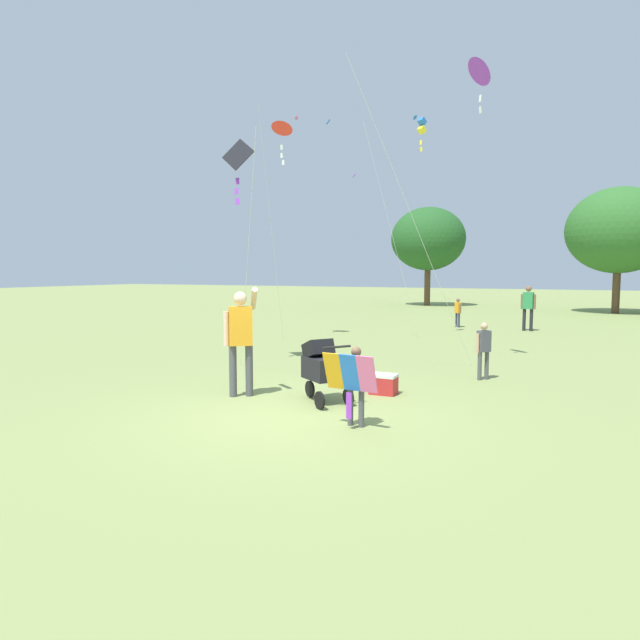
# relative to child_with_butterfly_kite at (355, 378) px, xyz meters

# --- Properties ---
(ground_plane) EXTENTS (120.00, 120.00, 0.00)m
(ground_plane) POSITION_rel_child_with_butterfly_kite_xyz_m (-1.00, 0.14, -0.67)
(ground_plane) COLOR #849351
(child_with_butterfly_kite) EXTENTS (0.77, 0.40, 1.10)m
(child_with_butterfly_kite) POSITION_rel_child_with_butterfly_kite_xyz_m (0.00, 0.00, 0.00)
(child_with_butterfly_kite) COLOR #4C4C51
(child_with_butterfly_kite) RESTS_ON ground
(person_adult_flyer) EXTENTS (0.54, 0.71, 1.86)m
(person_adult_flyer) POSITION_rel_child_with_butterfly_kite_xyz_m (-2.42, 0.91, 0.40)
(person_adult_flyer) COLOR #4C4C51
(person_adult_flyer) RESTS_ON ground
(stroller) EXTENTS (1.05, 0.90, 1.03)m
(stroller) POSITION_rel_child_with_butterfly_kite_xyz_m (-1.01, 1.10, -0.06)
(stroller) COLOR black
(stroller) RESTS_ON ground
(kite_adult_black) EXTENTS (2.43, 2.70, 5.05)m
(kite_adult_black) POSITION_rel_child_with_butterfly_kite_xyz_m (-4.07, 3.43, 3.79)
(kite_adult_black) COLOR black
(kite_adult_black) RESTS_ON ground
(kite_orange_delta) EXTENTS (1.22, 3.13, 6.56)m
(kite_orange_delta) POSITION_rel_child_with_butterfly_kite_xyz_m (-5.50, 7.99, 5.62)
(kite_orange_delta) COLOR red
(kite_orange_delta) RESTS_ON ground
(kite_green_novelty) EXTENTS (1.44, 1.83, 6.80)m
(kite_green_novelty) POSITION_rel_child_with_butterfly_kite_xyz_m (-1.84, 10.17, 5.76)
(kite_green_novelty) COLOR blue
(kite_green_novelty) RESTS_ON ground
(kite_blue_high) EXTENTS (2.39, 3.01, 6.63)m
(kite_blue_high) POSITION_rel_child_with_butterfly_kite_xyz_m (0.61, 5.54, 5.60)
(kite_blue_high) COLOR purple
(kite_blue_high) RESTS_ON ground
(distant_kites_cluster) EXTENTS (29.51, 6.51, 9.84)m
(distant_kites_cluster) POSITION_rel_child_with_butterfly_kite_xyz_m (-1.24, 26.79, 13.40)
(distant_kites_cluster) COLOR green
(person_red_shirt) EXTENTS (0.27, 0.27, 1.09)m
(person_red_shirt) POSITION_rel_child_with_butterfly_kite_xyz_m (-1.35, 14.04, -0.03)
(person_red_shirt) COLOR #33384C
(person_red_shirt) RESTS_ON ground
(person_sitting_far) EXTENTS (0.27, 0.29, 1.12)m
(person_sitting_far) POSITION_rel_child_with_butterfly_kite_xyz_m (1.08, 4.11, -0.01)
(person_sitting_far) COLOR #4C4C51
(person_sitting_far) RESTS_ON ground
(person_couple_left) EXTENTS (0.50, 0.27, 1.59)m
(person_couple_left) POSITION_rel_child_with_butterfly_kite_xyz_m (1.14, 13.78, 0.27)
(person_couple_left) COLOR #232328
(person_couple_left) RESTS_ON ground
(cooler_box) EXTENTS (0.45, 0.33, 0.35)m
(cooler_box) POSITION_rel_child_with_butterfly_kite_xyz_m (-0.28, 2.08, -0.49)
(cooler_box) COLOR red
(cooler_box) RESTS_ON ground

